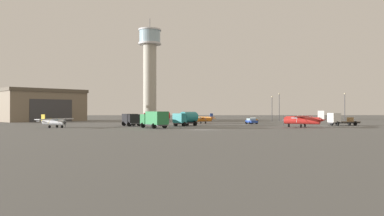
# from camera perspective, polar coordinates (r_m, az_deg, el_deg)

# --- Properties ---
(ground_plane) EXTENTS (400.00, 400.00, 0.00)m
(ground_plane) POSITION_cam_1_polar(r_m,az_deg,el_deg) (64.60, 1.73, -3.32)
(ground_plane) COLOR #60605E
(control_tower) EXTENTS (8.25, 8.25, 36.78)m
(control_tower) POSITION_cam_1_polar(r_m,az_deg,el_deg) (136.87, -6.47, 6.34)
(control_tower) COLOR #B2AD9E
(control_tower) RESTS_ON ground_plane
(hangar) EXTENTS (30.19, 29.81, 9.84)m
(hangar) POSITION_cam_1_polar(r_m,az_deg,el_deg) (126.14, -22.30, 0.38)
(hangar) COLOR #7A6B56
(hangar) RESTS_ON ground_plane
(airplane_red) EXTENTS (8.56, 9.78, 3.26)m
(airplane_red) POSITION_cam_1_polar(r_m,az_deg,el_deg) (75.81, 16.51, -1.72)
(airplane_red) COLOR red
(airplane_red) RESTS_ON ground_plane
(airplane_orange) EXTENTS (6.69, 7.79, 2.57)m
(airplane_orange) POSITION_cam_1_polar(r_m,az_deg,el_deg) (93.82, 1.67, -1.67)
(airplane_orange) COLOR orange
(airplane_orange) RESTS_ON ground_plane
(airplane_silver) EXTENTS (6.54, 8.17, 2.54)m
(airplane_silver) POSITION_cam_1_polar(r_m,az_deg,el_deg) (76.19, -20.38, -1.96)
(airplane_silver) COLOR #B7BABF
(airplane_silver) RESTS_ON ground_plane
(truck_fuel_tanker_teal) EXTENTS (5.61, 6.08, 3.04)m
(truck_fuel_tanker_teal) POSITION_cam_1_polar(r_m,az_deg,el_deg) (79.59, -0.90, -1.55)
(truck_fuel_tanker_teal) COLOR #38383D
(truck_fuel_tanker_teal) RESTS_ON ground_plane
(truck_box_green) EXTENTS (5.71, 6.88, 3.12)m
(truck_box_green) POSITION_cam_1_polar(r_m,az_deg,el_deg) (70.14, -5.75, -1.67)
(truck_box_green) COLOR #38383D
(truck_box_green) RESTS_ON ground_plane
(truck_box_black) EXTENTS (4.75, 6.59, 2.59)m
(truck_box_black) POSITION_cam_1_polar(r_m,az_deg,el_deg) (80.46, -9.28, -1.66)
(truck_box_black) COLOR #38383D
(truck_box_black) RESTS_ON ground_plane
(truck_fuel_tanker_red) EXTENTS (7.42, 5.20, 2.93)m
(truck_fuel_tanker_red) POSITION_cam_1_polar(r_m,az_deg,el_deg) (105.95, -5.30, -1.28)
(truck_fuel_tanker_red) COLOR #38383D
(truck_fuel_tanker_red) RESTS_ON ground_plane
(truck_flatbed_white) EXTENTS (6.94, 3.86, 2.76)m
(truck_flatbed_white) POSITION_cam_1_polar(r_m,az_deg,el_deg) (87.49, 21.58, -1.66)
(truck_flatbed_white) COLOR #38383D
(truck_flatbed_white) RESTS_ON ground_plane
(car_orange) EXTENTS (3.12, 4.44, 1.37)m
(car_orange) POSITION_cam_1_polar(r_m,az_deg,el_deg) (106.73, 9.39, -1.76)
(car_orange) COLOR orange
(car_orange) RESTS_ON ground_plane
(car_blue) EXTENTS (2.68, 4.47, 1.37)m
(car_blue) POSITION_cam_1_polar(r_m,az_deg,el_deg) (93.01, 9.06, -1.96)
(car_blue) COLOR #2847A8
(car_blue) RESTS_ON ground_plane
(light_post_west) EXTENTS (0.44, 0.44, 8.42)m
(light_post_west) POSITION_cam_1_polar(r_m,az_deg,el_deg) (116.78, 22.31, 0.49)
(light_post_west) COLOR #38383D
(light_post_west) RESTS_ON ground_plane
(light_post_east) EXTENTS (0.44, 0.44, 7.84)m
(light_post_east) POSITION_cam_1_polar(r_m,az_deg,el_deg) (118.43, 12.13, 0.31)
(light_post_east) COLOR #38383D
(light_post_east) RESTS_ON ground_plane
(light_post_north) EXTENTS (0.44, 0.44, 8.79)m
(light_post_north) POSITION_cam_1_polar(r_m,az_deg,el_deg) (120.64, 13.19, 0.53)
(light_post_north) COLOR #38383D
(light_post_north) RESTS_ON ground_plane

